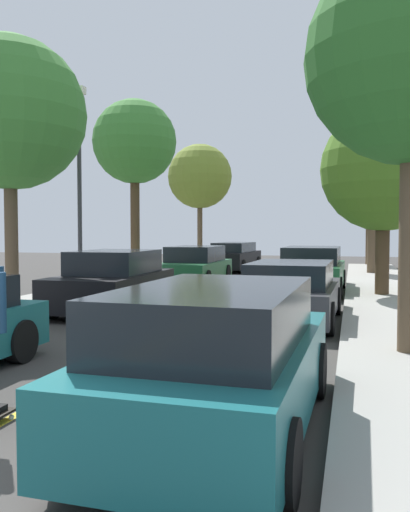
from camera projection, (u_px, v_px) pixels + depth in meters
name	position (u px, v px, depth m)	size (l,w,h in m)	color
center_line	(103.00, 368.00, 7.67)	(0.12, 39.20, 0.01)	gold
parked_car_left_near	(113.00, 282.00, 13.08)	(2.09, 4.19, 1.48)	black
parked_car_left_far	(195.00, 266.00, 19.84)	(1.96, 4.41, 1.39)	#1E5B33
parked_car_left_farthest	(234.00, 257.00, 26.49)	(1.97, 4.75, 1.39)	black
parked_car_right_nearest	(219.00, 359.00, 5.19)	(1.90, 4.07, 1.44)	#196066
parked_car_right_near	(292.00, 292.00, 11.46)	(1.99, 4.10, 1.30)	#38383D
parked_car_right_far	(312.00, 270.00, 17.16)	(2.05, 4.46, 1.45)	#1E5B33
street_tree_left_nearest	(9.00, 114.00, 12.39)	(3.52, 3.52, 6.29)	brown
street_tree_left_near	(135.00, 143.00, 19.51)	(3.04, 3.04, 6.58)	#4C3823
street_tree_left_far	(200.00, 177.00, 27.87)	(3.32, 3.32, 6.32)	brown
street_tree_right_near	(384.00, 169.00, 15.29)	(3.56, 3.56, 5.37)	#4C3823
street_tree_right_far	(373.00, 183.00, 23.27)	(3.02, 3.02, 5.44)	brown
street_tree_right_farthest	(369.00, 195.00, 29.17)	(3.24, 3.24, 5.38)	brown
streetlamp	(79.00, 177.00, 14.95)	(0.36, 0.24, 5.80)	#38383D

